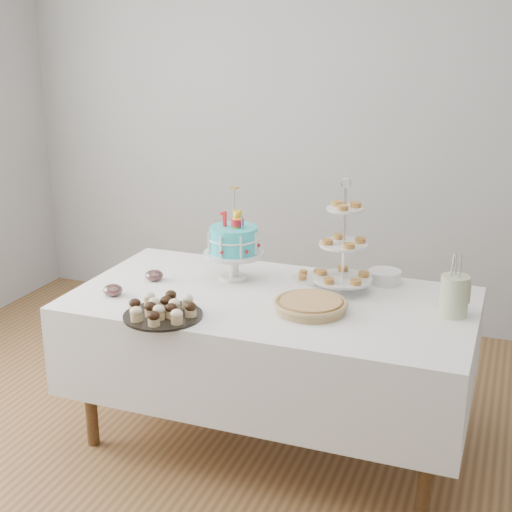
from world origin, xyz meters
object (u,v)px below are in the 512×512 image
at_px(cupcake_tray, 163,308).
at_px(plate_stack, 385,277).
at_px(pastry_plate, 313,277).
at_px(jam_bowl_a, 113,290).
at_px(pie, 311,305).
at_px(utensil_pitcher, 454,294).
at_px(birthday_cake, 234,255).
at_px(tiered_stand, 344,245).
at_px(table, 271,341).
at_px(jam_bowl_b, 154,275).

relative_size(cupcake_tray, plate_stack, 2.16).
bearing_deg(pastry_plate, jam_bowl_a, -146.18).
height_order(pie, utensil_pitcher, utensil_pitcher).
distance_m(birthday_cake, tiered_stand, 0.58).
xyz_separation_m(table, utensil_pitcher, (0.84, 0.08, 0.33)).
distance_m(cupcake_tray, tiered_stand, 0.93).
bearing_deg(jam_bowl_b, pastry_plate, 21.55).
bearing_deg(plate_stack, jam_bowl_b, -161.19).
xyz_separation_m(table, jam_bowl_a, (-0.73, -0.24, 0.25)).
distance_m(jam_bowl_a, jam_bowl_b, 0.28).
height_order(tiered_stand, jam_bowl_b, tiered_stand).
xyz_separation_m(jam_bowl_a, jam_bowl_b, (0.08, 0.26, -0.00)).
xyz_separation_m(birthday_cake, utensil_pitcher, (1.11, -0.11, -0.03)).
relative_size(plate_stack, pastry_plate, 0.73).
distance_m(birthday_cake, pie, 0.58).
bearing_deg(table, jam_bowl_a, -161.46).
xyz_separation_m(birthday_cake, pastry_plate, (0.38, 0.14, -0.12)).
xyz_separation_m(plate_stack, pastry_plate, (-0.35, -0.08, -0.02)).
xyz_separation_m(birthday_cake, tiered_stand, (0.56, 0.03, 0.11)).
height_order(tiered_stand, pastry_plate, tiered_stand).
height_order(pastry_plate, jam_bowl_b, jam_bowl_b).
relative_size(table, utensil_pitcher, 6.71).
distance_m(tiered_stand, jam_bowl_a, 1.14).
height_order(table, utensil_pitcher, utensil_pitcher).
relative_size(table, tiered_stand, 3.39).
distance_m(tiered_stand, plate_stack, 0.33).
relative_size(jam_bowl_a, jam_bowl_b, 1.01).
height_order(cupcake_tray, pie, cupcake_tray).
bearing_deg(birthday_cake, tiered_stand, 9.69).
bearing_deg(jam_bowl_a, plate_stack, 28.27).
height_order(table, jam_bowl_b, jam_bowl_b).
relative_size(pie, utensil_pitcher, 1.19).
bearing_deg(plate_stack, table, -139.53).
relative_size(table, birthday_cake, 4.02).
bearing_deg(utensil_pitcher, jam_bowl_a, 174.50).
height_order(jam_bowl_a, jam_bowl_b, same).
bearing_deg(pastry_plate, jam_bowl_b, -158.45).
xyz_separation_m(pie, pastry_plate, (-0.11, 0.42, -0.02)).
distance_m(table, tiered_stand, 0.59).
xyz_separation_m(pie, jam_bowl_b, (-0.87, 0.12, -0.00)).
bearing_deg(pastry_plate, pie, -75.25).
height_order(pie, jam_bowl_b, same).
xyz_separation_m(table, pastry_plate, (0.11, 0.32, 0.24)).
height_order(pastry_plate, utensil_pitcher, utensil_pitcher).
distance_m(table, utensil_pitcher, 0.91).
distance_m(plate_stack, pastry_plate, 0.36).
bearing_deg(pie, tiered_stand, 77.51).
distance_m(cupcake_tray, jam_bowl_b, 0.50).
bearing_deg(jam_bowl_b, utensil_pitcher, 2.17).
height_order(tiered_stand, jam_bowl_a, tiered_stand).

